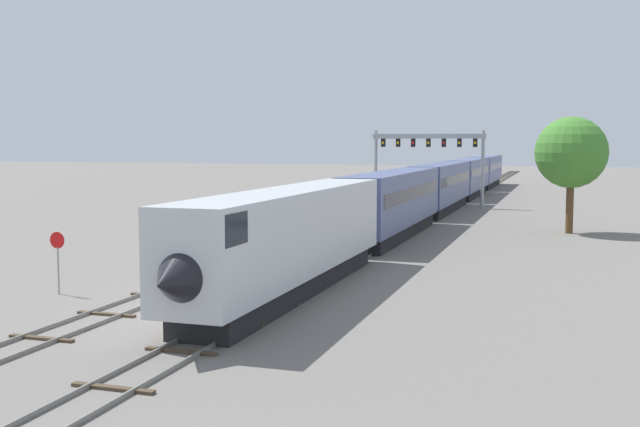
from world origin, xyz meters
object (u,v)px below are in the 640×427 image
at_px(trackside_tree_left, 571,153).
at_px(passenger_train, 442,185).
at_px(signal_gantry, 428,150).
at_px(stop_sign, 58,254).

bearing_deg(trackside_tree_left, passenger_train, 127.50).
relative_size(signal_gantry, stop_sign, 4.20).
bearing_deg(passenger_train, trackside_tree_left, -52.50).
height_order(signal_gantry, stop_sign, signal_gantry).
height_order(passenger_train, trackside_tree_left, trackside_tree_left).
xyz_separation_m(signal_gantry, trackside_tree_left, (14.45, -20.44, 0.08)).
relative_size(signal_gantry, trackside_tree_left, 1.36).
bearing_deg(stop_sign, trackside_tree_left, 55.21).
bearing_deg(signal_gantry, trackside_tree_left, -54.75).
bearing_deg(stop_sign, signal_gantry, 81.58).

